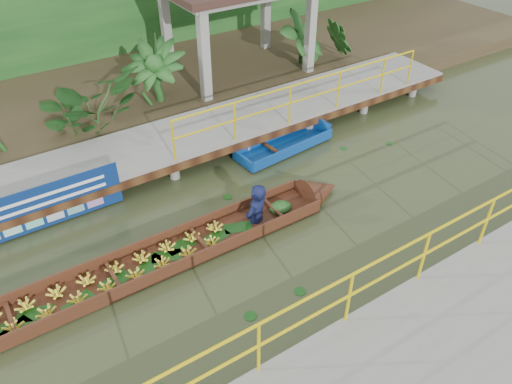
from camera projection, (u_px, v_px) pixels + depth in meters
ground at (274, 225)px, 10.46m from camera, size 80.00×80.00×0.00m
land_strip at (136, 86)px, 15.34m from camera, size 30.00×8.00×0.45m
far_dock at (198, 135)px, 12.47m from camera, size 16.00×2.06×1.66m
near_dock at (477, 333)px, 7.90m from camera, size 18.00×2.40×1.73m
foliage_backdrop at (98, 6)px, 15.95m from camera, size 30.00×0.80×4.00m
vendor_boat at (177, 246)px, 9.55m from camera, size 8.77×0.95×2.14m
moored_blue_boat at (305, 136)px, 13.10m from camera, size 3.14×1.08×0.73m
blue_banner at (44, 206)px, 10.05m from camera, size 3.20×0.04×1.00m
tropical_plants at (153, 82)px, 13.13m from camera, size 14.29×1.29×1.61m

